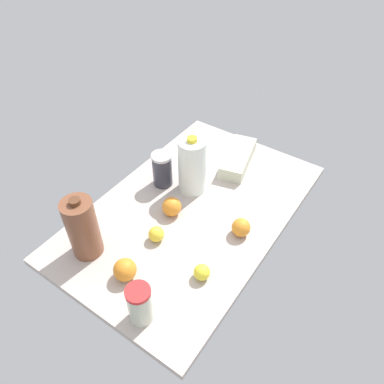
% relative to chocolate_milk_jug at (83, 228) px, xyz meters
% --- Properties ---
extents(countertop, '(1.20, 0.76, 0.03)m').
position_rel_chocolate_milk_jug_xyz_m(countertop, '(0.42, -0.20, -0.15)').
color(countertop, '#B7A9A0').
rests_on(countertop, ground).
extents(chocolate_milk_jug, '(0.12, 0.12, 0.28)m').
position_rel_chocolate_milk_jug_xyz_m(chocolate_milk_jug, '(0.00, 0.00, 0.00)').
color(chocolate_milk_jug, brown).
rests_on(chocolate_milk_jug, countertop).
extents(shaker_bottle, '(0.09, 0.09, 0.17)m').
position_rel_chocolate_milk_jug_xyz_m(shaker_bottle, '(0.48, 0.00, -0.05)').
color(shaker_bottle, '#31323F').
rests_on(shaker_bottle, countertop).
extents(milk_jug, '(0.12, 0.12, 0.29)m').
position_rel_chocolate_milk_jug_xyz_m(milk_jug, '(0.53, -0.13, 0.00)').
color(milk_jug, white).
rests_on(milk_jug, countertop).
extents(egg_carton, '(0.32, 0.18, 0.07)m').
position_rel_chocolate_milk_jug_xyz_m(egg_carton, '(0.81, -0.21, -0.10)').
color(egg_carton, beige).
rests_on(egg_carton, countertop).
extents(tumbler_cup, '(0.08, 0.08, 0.16)m').
position_rel_chocolate_milk_jug_xyz_m(tumbler_cup, '(-0.10, -0.36, -0.05)').
color(tumbler_cup, beige).
rests_on(tumbler_cup, countertop).
extents(lemon_beside_bowl, '(0.06, 0.06, 0.06)m').
position_rel_chocolate_milk_jug_xyz_m(lemon_beside_bowl, '(0.15, -0.44, -0.10)').
color(lemon_beside_bowl, yellow).
rests_on(lemon_beside_bowl, countertop).
extents(orange_far_back, '(0.08, 0.08, 0.08)m').
position_rel_chocolate_milk_jug_xyz_m(orange_far_back, '(0.35, -0.15, -0.09)').
color(orange_far_back, orange).
rests_on(orange_far_back, countertop).
extents(orange_by_jug, '(0.09, 0.09, 0.09)m').
position_rel_chocolate_milk_jug_xyz_m(orange_by_jug, '(-0.01, -0.20, -0.09)').
color(orange_by_jug, orange).
rests_on(orange_by_jug, countertop).
extents(orange_near_front, '(0.08, 0.08, 0.08)m').
position_rel_chocolate_milk_jug_xyz_m(orange_near_front, '(0.41, -0.45, -0.09)').
color(orange_near_front, orange).
rests_on(orange_near_front, countertop).
extents(lemon_loose, '(0.06, 0.06, 0.06)m').
position_rel_chocolate_milk_jug_xyz_m(lemon_loose, '(0.20, -0.19, -0.10)').
color(lemon_loose, yellow).
rests_on(lemon_loose, countertop).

